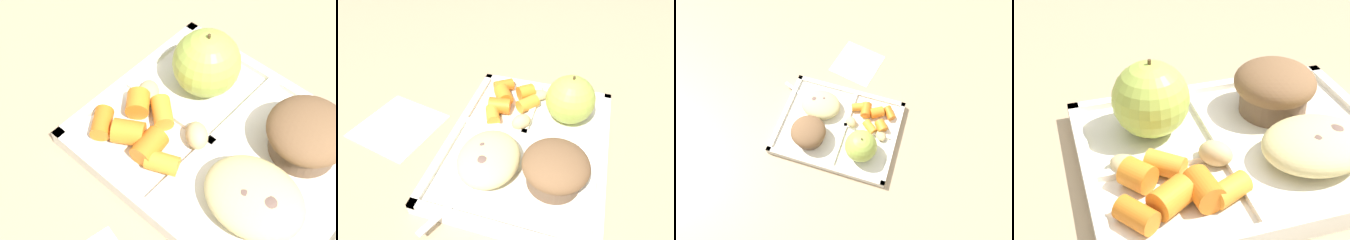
% 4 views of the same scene
% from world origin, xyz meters
% --- Properties ---
extents(ground, '(6.00, 6.00, 0.00)m').
position_xyz_m(ground, '(0.00, 0.00, 0.00)').
color(ground, tan).
extents(lunch_tray, '(0.31, 0.24, 0.02)m').
position_xyz_m(lunch_tray, '(-0.00, -0.00, 0.01)').
color(lunch_tray, silver).
rests_on(lunch_tray, ground).
extents(green_apple, '(0.08, 0.08, 0.08)m').
position_xyz_m(green_apple, '(-0.08, 0.05, 0.05)').
color(green_apple, '#A8C14C').
rests_on(green_apple, lunch_tray).
extents(bran_muffin, '(0.09, 0.09, 0.06)m').
position_xyz_m(bran_muffin, '(0.06, 0.05, 0.04)').
color(bran_muffin, brown).
rests_on(bran_muffin, lunch_tray).
extents(carrot_slice_center, '(0.03, 0.04, 0.03)m').
position_xyz_m(carrot_slice_center, '(-0.06, -0.06, 0.03)').
color(carrot_slice_center, orange).
rests_on(carrot_slice_center, lunch_tray).
extents(carrot_slice_large, '(0.04, 0.04, 0.02)m').
position_xyz_m(carrot_slice_large, '(-0.12, -0.07, 0.02)').
color(carrot_slice_large, orange).
rests_on(carrot_slice_large, lunch_tray).
extents(carrot_slice_diagonal, '(0.04, 0.04, 0.03)m').
position_xyz_m(carrot_slice_diagonal, '(-0.09, -0.07, 0.03)').
color(carrot_slice_diagonal, orange).
rests_on(carrot_slice_diagonal, lunch_tray).
extents(carrot_slice_small, '(0.04, 0.04, 0.03)m').
position_xyz_m(carrot_slice_small, '(-0.11, -0.03, 0.03)').
color(carrot_slice_small, orange).
rests_on(carrot_slice_small, lunch_tray).
extents(carrot_slice_tilted, '(0.04, 0.04, 0.02)m').
position_xyz_m(carrot_slice_tilted, '(-0.08, -0.02, 0.03)').
color(carrot_slice_tilted, orange).
rests_on(carrot_slice_tilted, lunch_tray).
extents(carrot_slice_back, '(0.04, 0.03, 0.02)m').
position_xyz_m(carrot_slice_back, '(-0.04, -0.07, 0.02)').
color(carrot_slice_back, orange).
rests_on(carrot_slice_back, lunch_tray).
extents(potato_chunk_large, '(0.04, 0.04, 0.02)m').
position_xyz_m(potato_chunk_large, '(-0.11, -0.01, 0.02)').
color(potato_chunk_large, tan).
rests_on(potato_chunk_large, lunch_tray).
extents(potato_chunk_small, '(0.04, 0.04, 0.02)m').
position_xyz_m(potato_chunk_small, '(-0.03, -0.02, 0.03)').
color(potato_chunk_small, tan).
rests_on(potato_chunk_small, lunch_tray).
extents(egg_noodle_pile, '(0.11, 0.09, 0.04)m').
position_xyz_m(egg_noodle_pile, '(0.06, -0.04, 0.03)').
color(egg_noodle_pile, '#D6C684').
rests_on(egg_noodle_pile, lunch_tray).
extents(meatball_center, '(0.04, 0.04, 0.04)m').
position_xyz_m(meatball_center, '(0.06, -0.05, 0.03)').
color(meatball_center, brown).
rests_on(meatball_center, lunch_tray).
extents(meatball_back, '(0.03, 0.03, 0.03)m').
position_xyz_m(meatball_back, '(0.06, -0.05, 0.03)').
color(meatball_back, brown).
rests_on(meatball_back, lunch_tray).
extents(meatball_front, '(0.04, 0.04, 0.04)m').
position_xyz_m(meatball_front, '(0.08, -0.04, 0.03)').
color(meatball_front, brown).
rests_on(meatball_front, lunch_tray).
extents(plastic_fork, '(0.16, 0.08, 0.00)m').
position_xyz_m(plastic_fork, '(0.09, -0.05, 0.02)').
color(plastic_fork, white).
rests_on(plastic_fork, lunch_tray).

